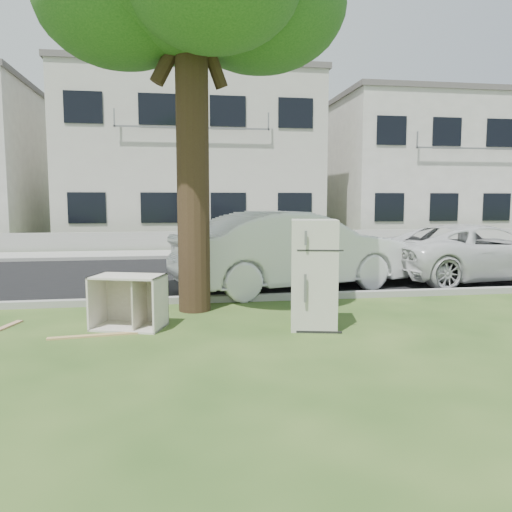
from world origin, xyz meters
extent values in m
plane|color=#284619|center=(0.00, 0.00, 0.00)|extent=(120.00, 120.00, 0.00)
cube|color=black|center=(0.00, 6.00, 0.01)|extent=(120.00, 7.00, 0.01)
cube|color=gray|center=(0.00, 2.45, 0.00)|extent=(120.00, 0.18, 0.12)
cube|color=gray|center=(0.00, 9.55, 0.00)|extent=(120.00, 0.18, 0.12)
cube|color=gray|center=(0.00, 11.00, 0.01)|extent=(120.00, 2.80, 0.01)
cube|color=gray|center=(0.00, 12.60, 0.35)|extent=(120.00, 0.15, 0.70)
cylinder|color=black|center=(-0.40, 1.80, 2.60)|extent=(0.54, 0.54, 5.20)
cube|color=beige|center=(0.00, 17.50, 3.60)|extent=(11.00, 8.00, 7.20)
cube|color=#595451|center=(0.00, 17.50, 7.32)|extent=(11.22, 8.16, 0.24)
cube|color=silver|center=(12.00, 17.50, 3.30)|extent=(10.00, 8.00, 6.60)
cube|color=#595451|center=(12.00, 17.50, 6.72)|extent=(10.20, 8.16, 0.24)
cube|color=#B4B0A3|center=(1.29, 0.32, 0.80)|extent=(0.78, 0.74, 1.60)
cube|color=beige|center=(-1.40, 0.75, 0.39)|extent=(1.15, 0.90, 0.79)
cube|color=tan|center=(-1.85, 0.34, 0.01)|extent=(1.21, 0.24, 0.02)
cube|color=tan|center=(-3.23, 0.97, 0.01)|extent=(0.33, 0.90, 0.02)
imported|color=silver|center=(1.74, 3.52, 0.83)|extent=(5.31, 3.10, 1.66)
imported|color=silver|center=(6.33, 4.05, 0.66)|extent=(5.03, 2.83, 1.33)
camera|label=1|loc=(-0.67, -6.67, 1.87)|focal=35.00mm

